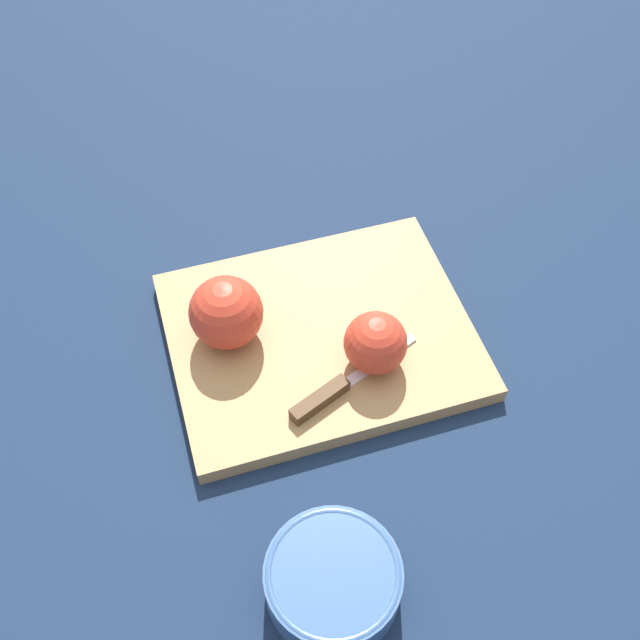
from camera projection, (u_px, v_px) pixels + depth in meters
The scene contains 6 objects.
ground_plane at pixel (320, 341), 0.93m from camera, with size 4.00×4.00×0.00m, color #14233D.
cutting_board at pixel (320, 335), 0.92m from camera, with size 0.41×0.35×0.02m.
apple_half_left at pixel (226, 313), 0.87m from camera, with size 0.09×0.09×0.09m.
apple_half_right at pixel (375, 343), 0.85m from camera, with size 0.07×0.07×0.07m.
knife at pixel (330, 393), 0.85m from camera, with size 0.16×0.11×0.02m.
bowl at pixel (333, 580), 0.72m from camera, with size 0.13×0.13×0.05m.
Camera 1 is at (-0.06, -0.53, 0.75)m, focal length 42.00 mm.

